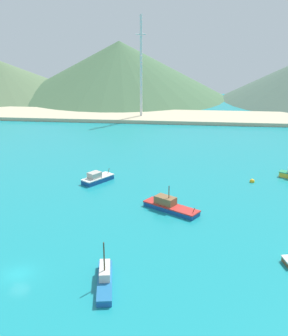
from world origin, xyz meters
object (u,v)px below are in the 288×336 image
at_px(fishing_boat_7, 170,206).
at_px(buoy_0, 252,181).
at_px(fishing_boat_0, 97,178).
at_px(fishing_boat_2, 105,279).
at_px(radio_tower, 141,67).

xyz_separation_m(fishing_boat_7, buoy_0, (17.29, 16.93, -0.66)).
relative_size(fishing_boat_0, fishing_boat_2, 0.79).
xyz_separation_m(fishing_boat_0, buoy_0, (33.84, 3.48, -0.67)).
height_order(fishing_boat_2, radio_tower, radio_tower).
distance_m(fishing_boat_0, fishing_boat_7, 21.32).
bearing_deg(fishing_boat_0, fishing_boat_7, -39.11).
bearing_deg(fishing_boat_7, buoy_0, 44.40).
bearing_deg(fishing_boat_2, fishing_boat_7, 73.49).
bearing_deg(buoy_0, fishing_boat_0, -174.13).
bearing_deg(fishing_boat_0, fishing_boat_2, -76.52).
height_order(fishing_boat_7, buoy_0, fishing_boat_7).
bearing_deg(fishing_boat_7, fishing_boat_2, -106.51).
xyz_separation_m(fishing_boat_2, radio_tower, (-7.04, 106.04, 17.76)).
distance_m(fishing_boat_2, fishing_boat_7, 25.92).
bearing_deg(fishing_boat_7, radio_tower, 100.06).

